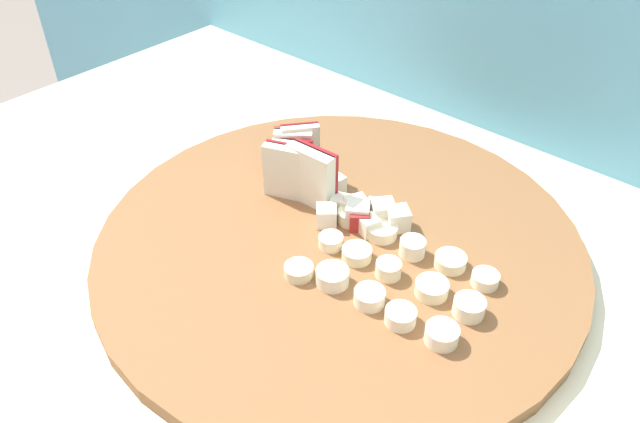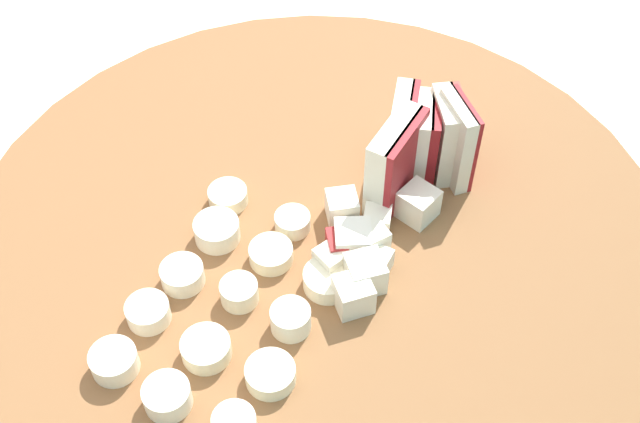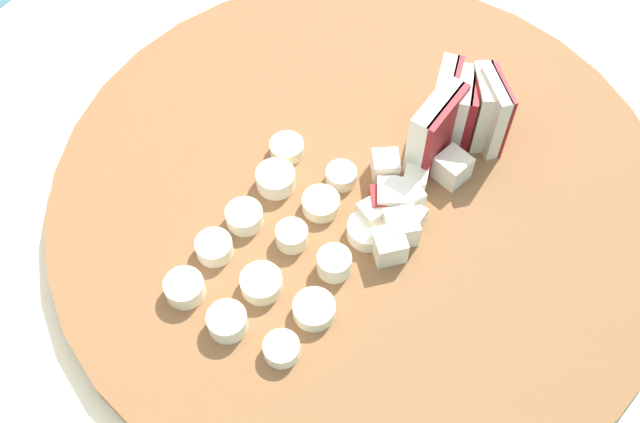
{
  "view_description": "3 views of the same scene",
  "coord_description": "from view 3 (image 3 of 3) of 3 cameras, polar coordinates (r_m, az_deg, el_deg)",
  "views": [
    {
      "loc": [
        0.21,
        -0.27,
        1.26
      ],
      "look_at": [
        -0.08,
        0.05,
        0.92
      ],
      "focal_mm": 34.54,
      "sensor_mm": 36.0,
      "label": 1
    },
    {
      "loc": [
        0.21,
        0.24,
        1.29
      ],
      "look_at": [
        -0.08,
        0.06,
        0.9
      ],
      "focal_mm": 46.53,
      "sensor_mm": 36.0,
      "label": 2
    },
    {
      "loc": [
        0.2,
        0.22,
        1.34
      ],
      "look_at": [
        -0.03,
        0.05,
        0.9
      ],
      "focal_mm": 42.33,
      "sensor_mm": 36.0,
      "label": 3
    }
  ],
  "objects": [
    {
      "name": "apple_wedge_fan",
      "position": [
        0.55,
        10.56,
        7.26
      ],
      "size": [
        0.08,
        0.07,
        0.06
      ],
      "color": "maroon",
      "rests_on": "cutting_board"
    },
    {
      "name": "banana_slice_rows",
      "position": [
        0.51,
        -2.41,
        -2.29
      ],
      "size": [
        0.17,
        0.12,
        0.02
      ],
      "color": "beige",
      "rests_on": "cutting_board"
    },
    {
      "name": "cutting_board",
      "position": [
        0.55,
        3.12,
        1.31
      ],
      "size": [
        0.45,
        0.45,
        0.02
      ],
      "primitive_type": "cylinder",
      "color": "brown",
      "rests_on": "tiled_countertop"
    },
    {
      "name": "tiled_countertop",
      "position": [
        0.95,
        -3.74,
        -14.64
      ],
      "size": [
        1.15,
        0.69,
        0.88
      ],
      "color": "beige",
      "rests_on": "ground"
    },
    {
      "name": "apple_dice_pile",
      "position": [
        0.52,
        6.24,
        0.78
      ],
      "size": [
        0.11,
        0.07,
        0.02
      ],
      "color": "#A32323",
      "rests_on": "cutting_board"
    }
  ]
}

